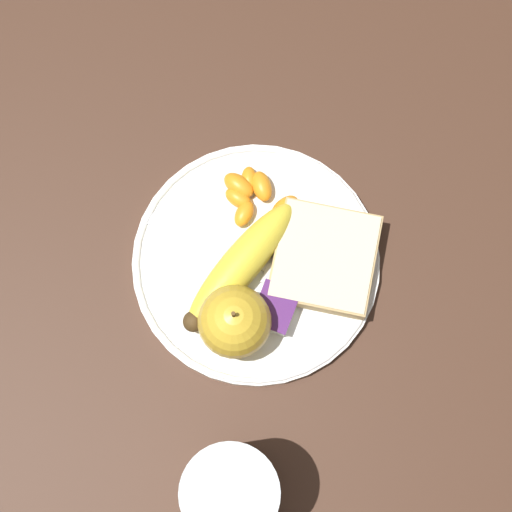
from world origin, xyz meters
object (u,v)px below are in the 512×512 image
Objects in this scene: banana at (239,267)px; fork at (247,262)px; apple at (234,322)px; plate at (256,262)px; bread_slice at (324,258)px; jam_packet at (275,309)px; juice_glass at (231,492)px.

banana is 0.88× the size of fork.
apple reaches higher than banana.
bread_slice is at bearing 111.02° from plate.
apple reaches higher than jam_packet.
juice_glass is 0.15m from apple.
banana is (-0.05, -0.02, -0.02)m from apple.
bread_slice reaches higher than fork.
jam_packet is at bearing -172.28° from juice_glass.
apple is (-0.14, -0.05, -0.01)m from juice_glass.
juice_glass is at bearing -70.85° from fork.
plate is 2.11× the size of bread_slice.
apple is at bearing 4.32° from plate.
apple is 0.67× the size of bread_slice.
jam_packet is (0.02, 0.05, -0.01)m from banana.
bread_slice is at bearing 157.00° from jam_packet.
apple is at bearing 17.36° from banana.
jam_packet is at bearing 134.49° from apple.
juice_glass is 2.51× the size of jam_packet.
plate is at bearing 143.14° from banana.
juice_glass is at bearing 15.44° from plate.
jam_packet is at bearing 62.51° from banana.
fork reaches higher than plate.
fork is (-0.06, -0.01, -0.03)m from apple.
banana is at bearing -162.64° from apple.
jam_packet is (-0.17, -0.02, -0.03)m from juice_glass.
apple is (0.07, 0.01, 0.04)m from plate.
plate is 3.12× the size of apple.
apple reaches higher than bread_slice.
fork is at bearing -168.72° from apple.
plate is 0.05m from jam_packet.
bread_slice is at bearing 148.53° from apple.
fork is (0.00, -0.01, 0.01)m from plate.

